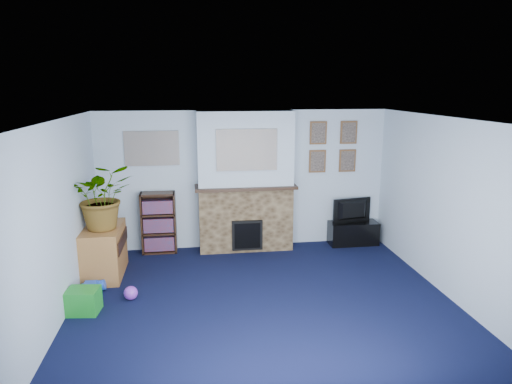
{
  "coord_description": "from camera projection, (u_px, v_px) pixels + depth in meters",
  "views": [
    {
      "loc": [
        -0.87,
        -5.5,
        2.8
      ],
      "look_at": [
        0.02,
        0.89,
        1.29
      ],
      "focal_mm": 32.0,
      "sensor_mm": 36.0,
      "label": 1
    }
  ],
  "objects": [
    {
      "name": "chimney_breast",
      "position": [
        246.0,
        183.0,
        7.76
      ],
      "size": [
        1.72,
        0.5,
        2.4
      ],
      "color": "brown",
      "rests_on": "ground"
    },
    {
      "name": "portrait_bl",
      "position": [
        317.0,
        161.0,
        8.04
      ],
      "size": [
        0.3,
        0.03,
        0.4
      ],
      "primitive_type": "cube",
      "color": "brown",
      "rests_on": "wall_back"
    },
    {
      "name": "mantel_can",
      "position": [
        290.0,
        181.0,
        7.81
      ],
      "size": [
        0.06,
        0.06,
        0.12
      ],
      "primitive_type": "cylinder",
      "color": "blue",
      "rests_on": "chimney_breast"
    },
    {
      "name": "toy_ball",
      "position": [
        131.0,
        293.0,
        6.1
      ],
      "size": [
        0.19,
        0.19,
        0.19
      ],
      "primitive_type": "sphere",
      "color": "purple",
      "rests_on": "ground"
    },
    {
      "name": "portrait_tl",
      "position": [
        318.0,
        133.0,
        7.93
      ],
      "size": [
        0.3,
        0.03,
        0.4
      ],
      "primitive_type": "cube",
      "color": "brown",
      "rests_on": "wall_back"
    },
    {
      "name": "wall_back",
      "position": [
        244.0,
        180.0,
        7.95
      ],
      "size": [
        5.0,
        0.04,
        2.4
      ],
      "primitive_type": "cube",
      "color": "silver",
      "rests_on": "ground"
    },
    {
      "name": "portrait_br",
      "position": [
        347.0,
        161.0,
        8.11
      ],
      "size": [
        0.3,
        0.03,
        0.4
      ],
      "primitive_type": "cube",
      "color": "brown",
      "rests_on": "wall_back"
    },
    {
      "name": "toy_block",
      "position": [
        91.0,
        289.0,
        6.17
      ],
      "size": [
        0.17,
        0.17,
        0.21
      ],
      "primitive_type": "cube",
      "rotation": [
        0.0,
        0.0,
        -0.02
      ],
      "color": "blue",
      "rests_on": "ground"
    },
    {
      "name": "portrait_tr",
      "position": [
        349.0,
        132.0,
        8.0
      ],
      "size": [
        0.3,
        0.03,
        0.4
      ],
      "primitive_type": "cube",
      "color": "brown",
      "rests_on": "wall_back"
    },
    {
      "name": "bookshelf",
      "position": [
        159.0,
        224.0,
        7.77
      ],
      "size": [
        0.58,
        0.28,
        1.05
      ],
      "color": "black",
      "rests_on": "ground"
    },
    {
      "name": "wall_left",
      "position": [
        58.0,
        223.0,
        5.45
      ],
      "size": [
        0.04,
        4.5,
        2.4
      ],
      "primitive_type": "cube",
      "color": "silver",
      "rests_on": "ground"
    },
    {
      "name": "wall_right",
      "position": [
        448.0,
        208.0,
        6.12
      ],
      "size": [
        0.04,
        4.5,
        2.4
      ],
      "primitive_type": "cube",
      "color": "silver",
      "rests_on": "ground"
    },
    {
      "name": "ceiling",
      "position": [
        265.0,
        120.0,
        5.51
      ],
      "size": [
        5.0,
        4.5,
        0.01
      ],
      "primitive_type": "cube",
      "color": "white",
      "rests_on": "wall_back"
    },
    {
      "name": "mantel_clock",
      "position": [
        241.0,
        182.0,
        7.7
      ],
      "size": [
        0.1,
        0.06,
        0.14
      ],
      "primitive_type": "cube",
      "color": "gold",
      "rests_on": "chimney_breast"
    },
    {
      "name": "sideboard",
      "position": [
        104.0,
        253.0,
        6.84
      ],
      "size": [
        0.54,
        0.97,
        0.76
      ],
      "primitive_type": "cube",
      "color": "#A16833",
      "rests_on": "ground"
    },
    {
      "name": "tv_stand",
      "position": [
        353.0,
        232.0,
        8.22
      ],
      "size": [
        0.87,
        0.37,
        0.41
      ],
      "primitive_type": "cube",
      "color": "black",
      "rests_on": "ground"
    },
    {
      "name": "collage_main",
      "position": [
        247.0,
        150.0,
        7.42
      ],
      "size": [
        1.0,
        0.03,
        0.68
      ],
      "primitive_type": "cube",
      "color": "gray",
      "rests_on": "chimney_breast"
    },
    {
      "name": "mantel_candle",
      "position": [
        264.0,
        180.0,
        7.75
      ],
      "size": [
        0.05,
        0.05,
        0.15
      ],
      "primitive_type": "cylinder",
      "color": "#B2BFC6",
      "rests_on": "chimney_breast"
    },
    {
      "name": "television",
      "position": [
        354.0,
        211.0,
        8.15
      ],
      "size": [
        0.74,
        0.22,
        0.42
      ],
      "primitive_type": "imported",
      "rotation": [
        0.0,
        0.0,
        3.32
      ],
      "color": "black",
      "rests_on": "tv_stand"
    },
    {
      "name": "collage_left",
      "position": [
        152.0,
        148.0,
        7.6
      ],
      "size": [
        0.9,
        0.03,
        0.58
      ],
      "primitive_type": "cube",
      "color": "gray",
      "rests_on": "wall_back"
    },
    {
      "name": "toy_tube",
      "position": [
        94.0,
        287.0,
        6.35
      ],
      "size": [
        0.33,
        0.14,
        0.19
      ],
      "primitive_type": "cylinder",
      "rotation": [
        0.0,
        1.43,
        0.0
      ],
      "color": "blue",
      "rests_on": "ground"
    },
    {
      "name": "green_crate",
      "position": [
        83.0,
        302.0,
        5.74
      ],
      "size": [
        0.42,
        0.36,
        0.31
      ],
      "primitive_type": "cube",
      "rotation": [
        0.0,
        0.0,
        -0.12
      ],
      "color": "#198C26",
      "rests_on": "ground"
    },
    {
      "name": "wall_front",
      "position": [
        308.0,
        292.0,
        3.61
      ],
      "size": [
        5.0,
        0.04,
        2.4
      ],
      "primitive_type": "cube",
      "color": "silver",
      "rests_on": "ground"
    },
    {
      "name": "mantel_teddy",
      "position": [
        210.0,
        183.0,
        7.62
      ],
      "size": [
        0.13,
        0.13,
        0.13
      ],
      "primitive_type": "sphere",
      "color": "gray",
      "rests_on": "chimney_breast"
    },
    {
      "name": "potted_plant",
      "position": [
        103.0,
        196.0,
        6.6
      ],
      "size": [
        1.03,
        0.94,
        0.97
      ],
      "primitive_type": "imported",
      "rotation": [
        0.0,
        0.0,
        0.25
      ],
      "color": "#26661E",
      "rests_on": "sideboard"
    },
    {
      "name": "floor",
      "position": [
        264.0,
        302.0,
        6.05
      ],
      "size": [
        5.0,
        4.5,
        0.01
      ],
      "primitive_type": "cube",
      "color": "black",
      "rests_on": "ground"
    }
  ]
}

